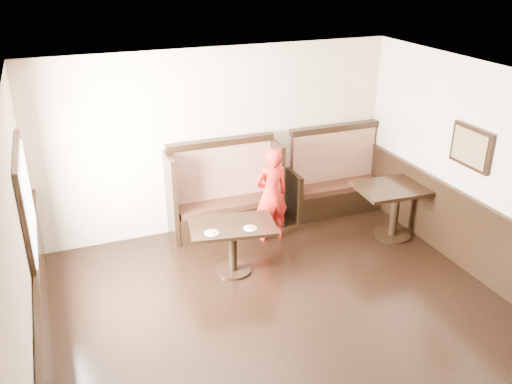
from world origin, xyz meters
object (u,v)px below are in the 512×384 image
booth_neighbor (335,183)px  table_neighbor (396,199)px  table_main (233,236)px  booth_main (224,198)px  child (271,195)px

booth_neighbor → table_neighbor: bearing=-72.2°
table_neighbor → table_main: bearing=-175.1°
booth_main → table_main: booth_main is taller
booth_neighbor → table_main: 2.56m
table_neighbor → child: child is taller
table_neighbor → child: (-1.78, 0.62, 0.10)m
booth_neighbor → booth_main: bearing=179.9°
table_main → booth_neighbor: bearing=39.1°
booth_main → child: child is taller
table_main → child: (0.84, 0.68, 0.18)m
table_main → table_neighbor: (2.62, 0.06, 0.08)m
table_main → table_neighbor: 2.62m
booth_neighbor → table_neighbor: (0.38, -1.17, 0.15)m
booth_main → table_neighbor: bearing=-26.8°
booth_neighbor → child: size_ratio=1.13×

